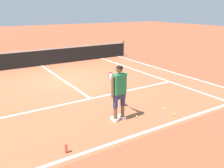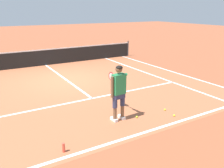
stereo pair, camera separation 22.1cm
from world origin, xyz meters
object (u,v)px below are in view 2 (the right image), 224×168
(tennis_ball_near_feet, at_px, (174,115))
(water_bottle, at_px, (64,148))
(tennis_player, at_px, (119,89))
(tennis_ball_by_baseline, at_px, (137,117))
(tennis_ball_mid_court, at_px, (165,110))

(tennis_ball_near_feet, bearing_deg, water_bottle, -178.25)
(tennis_player, height_order, water_bottle, tennis_player)
(tennis_player, bearing_deg, tennis_ball_near_feet, -22.82)
(tennis_player, bearing_deg, tennis_ball_by_baseline, -18.21)
(tennis_player, xyz_separation_m, tennis_ball_near_feet, (1.65, -0.70, -0.96))
(tennis_ball_by_baseline, xyz_separation_m, tennis_ball_mid_court, (1.14, -0.02, 0.00))
(tennis_ball_by_baseline, bearing_deg, water_bottle, -166.48)
(tennis_ball_near_feet, distance_m, water_bottle, 3.68)
(tennis_player, distance_m, tennis_ball_mid_court, 1.97)
(tennis_ball_by_baseline, bearing_deg, tennis_ball_near_feet, -25.10)
(tennis_player, distance_m, water_bottle, 2.35)
(tennis_ball_mid_court, bearing_deg, tennis_ball_near_feet, -96.39)
(tennis_ball_near_feet, bearing_deg, tennis_ball_mid_court, 83.61)
(tennis_ball_mid_court, distance_m, water_bottle, 3.78)
(tennis_ball_near_feet, bearing_deg, tennis_ball_by_baseline, 154.90)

